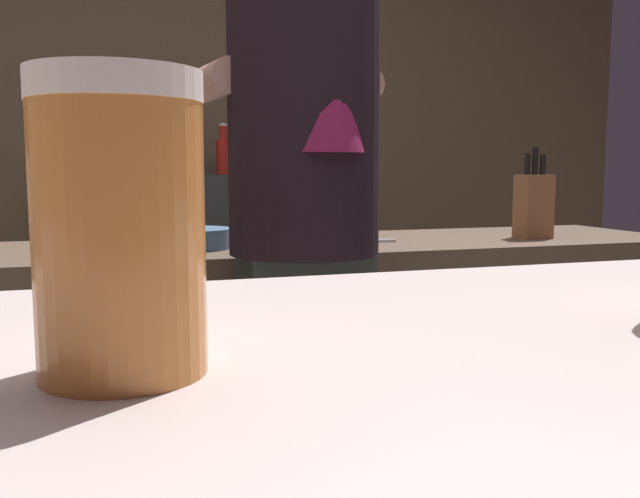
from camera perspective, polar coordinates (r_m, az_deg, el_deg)
name	(u,v)px	position (r m, az deg, el deg)	size (l,w,h in m)	color
wall_back	(175,127)	(3.58, -11.96, 9.91)	(5.20, 0.10, 2.70)	brown
prep_counter	(351,387)	(2.18, 2.58, -11.44)	(2.10, 0.60, 0.92)	brown
back_shelf	(162,293)	(3.34, -13.02, -3.55)	(0.87, 0.36, 1.11)	#313537
bartender	(305,218)	(1.55, -1.25, 2.58)	(0.46, 0.53, 1.77)	#2C3433
knife_block	(534,205)	(2.27, 17.37, 3.54)	(0.10, 0.08, 0.29)	#8F5B37
mixing_bowl	(196,238)	(1.91, -10.30, 0.87)	(0.20, 0.20, 0.06)	slate
chefs_knife	(356,241)	(2.04, 3.03, 0.65)	(0.24, 0.03, 0.01)	silver
pint_glass_near	(120,225)	(0.32, -16.33, 1.90)	(0.08, 0.08, 0.14)	#CF7B37
bottle_hot_sauce	(224,155)	(3.36, -8.03, 7.78)	(0.07, 0.07, 0.24)	red
bottle_vinegar	(117,154)	(3.22, -16.52, 7.56)	(0.07, 0.07, 0.24)	red
bottle_soy	(72,157)	(3.27, -19.97, 7.18)	(0.06, 0.06, 0.20)	black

